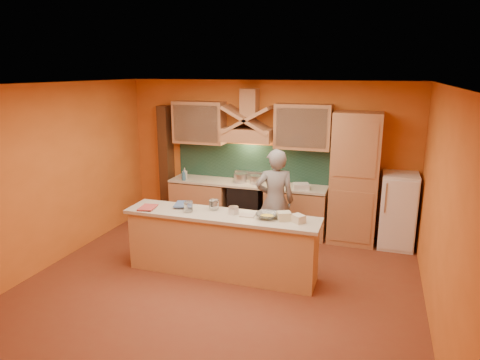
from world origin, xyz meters
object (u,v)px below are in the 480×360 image
(stove, at_px, (247,206))
(person, at_px, (275,201))
(fridge, at_px, (398,211))
(mixing_bowl, at_px, (267,215))
(kitchen_scale, at_px, (233,211))

(stove, bearing_deg, person, -48.59)
(fridge, bearing_deg, mixing_bowl, -134.25)
(kitchen_scale, relative_size, mixing_bowl, 0.35)
(stove, bearing_deg, mixing_bowl, -64.74)
(stove, bearing_deg, fridge, 0.00)
(stove, xyz_separation_m, mixing_bowl, (0.88, -1.87, 0.53))
(kitchen_scale, bearing_deg, mixing_bowl, 19.88)
(fridge, distance_m, kitchen_scale, 2.99)
(kitchen_scale, distance_m, mixing_bowl, 0.51)
(fridge, xyz_separation_m, kitchen_scale, (-2.33, -1.85, 0.34))
(stove, bearing_deg, kitchen_scale, -78.61)
(kitchen_scale, bearing_deg, fridge, 60.20)
(fridge, bearing_deg, kitchen_scale, -141.50)
(stove, relative_size, mixing_bowl, 2.85)
(stove, height_order, fridge, fridge)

